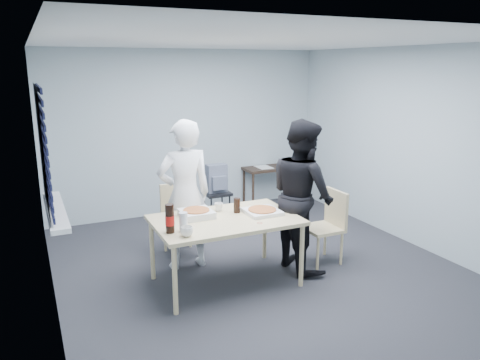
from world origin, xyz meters
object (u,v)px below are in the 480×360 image
backpack (217,179)px  soda_bottle (170,219)px  chair_right (329,221)px  mug_a (187,231)px  chair_far (179,214)px  person_white (185,195)px  mug_b (219,207)px  person_black (302,195)px  side_table (272,171)px  dining_table (225,223)px  stool (217,199)px

backpack → soda_bottle: 2.39m
chair_right → mug_a: (-1.92, -0.36, 0.29)m
chair_far → person_white: bearing=-98.4°
chair_right → backpack: bearing=112.1°
chair_right → mug_b: (-1.33, 0.25, 0.28)m
mug_b → person_black: bearing=-14.1°
chair_far → person_white: (-0.07, -0.47, 0.37)m
side_table → chair_far: bearing=-146.4°
dining_table → side_table: size_ratio=1.57×
dining_table → stool: 1.96m
person_white → side_table: 2.90m
dining_table → side_table: (1.93, 2.48, -0.11)m
person_black → dining_table: bearing=91.8°
dining_table → person_white: size_ratio=0.87×
chair_far → soda_bottle: soda_bottle is taller
chair_right → mug_b: 1.39m
chair_right → person_black: size_ratio=0.50×
dining_table → chair_right: 1.38m
side_table → soda_bottle: soda_bottle is taller
stool → person_white: bearing=-126.0°
backpack → chair_far: bearing=-122.6°
chair_right → soda_bottle: 2.08m
mug_b → chair_right: bearing=-10.6°
chair_right → stool: bearing=111.9°
backpack → side_table: bearing=42.3°
person_black → backpack: (-0.34, 1.79, -0.16)m
side_table → stool: 1.45m
chair_right → mug_a: bearing=-169.3°
chair_right → mug_b: size_ratio=8.90×
dining_table → person_black: (0.98, 0.03, 0.19)m
dining_table → backpack: bearing=70.6°
backpack → stool: bearing=105.3°
chair_right → mug_b: chair_right is taller
person_white → soda_bottle: person_white is taller
backpack → soda_bottle: (-1.31, -1.99, 0.17)m
person_black → mug_a: person_black is taller
chair_far → mug_a: chair_far is taller
chair_far → person_white: person_white is taller
chair_far → soda_bottle: (-0.48, -1.24, 0.38)m
person_black → mug_a: (-1.53, -0.37, -0.09)m
chair_right → person_white: 1.76m
dining_table → backpack: 1.93m
dining_table → chair_right: (1.37, 0.02, -0.18)m
side_table → backpack: backpack is taller
side_table → stool: size_ratio=1.90×
dining_table → mug_b: 0.29m
dining_table → chair_right: size_ratio=1.73×
person_black → backpack: bearing=10.9°
chair_far → dining_table: bearing=-80.1°
side_table → mug_a: (-2.48, -2.82, 0.22)m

